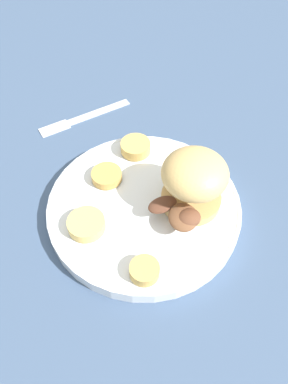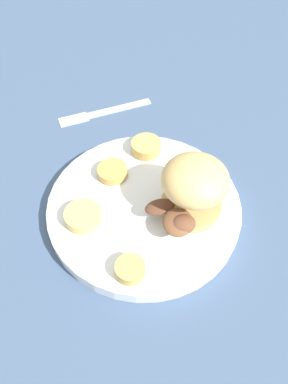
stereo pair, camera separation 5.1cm
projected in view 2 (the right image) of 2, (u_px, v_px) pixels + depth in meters
The scene contains 8 objects.
ground_plane at pixel (144, 212), 0.54m from camera, with size 4.00×4.00×0.00m, color #3D5170.
dinner_plate at pixel (144, 207), 0.53m from camera, with size 0.27×0.27×0.02m.
sandwich at pixel (193, 189), 0.48m from camera, with size 0.11×0.10×0.09m.
potato_round_0 at pixel (83, 216), 0.50m from camera, with size 0.05×0.05×0.02m, color #DBB766.
potato_round_1 at pixel (112, 171), 0.55m from camera, with size 0.04×0.04×0.01m, color tan.
potato_round_2 at pixel (146, 147), 0.58m from camera, with size 0.05×0.05×0.02m, color tan.
potato_round_3 at pixel (130, 269), 0.45m from camera, with size 0.04×0.04×0.02m, color tan.
fork at pixel (104, 112), 0.68m from camera, with size 0.17×0.05×0.00m.
Camera 2 is at (-0.15, -0.27, 0.45)m, focal length 35.00 mm.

